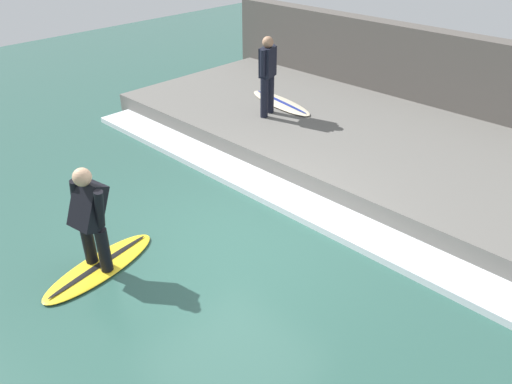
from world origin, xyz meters
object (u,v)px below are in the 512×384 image
surfboard_riding (100,267)px  surfer_waiting_near (268,72)px  surfer_riding (90,214)px  surfboard_waiting_near (281,103)px

surfboard_riding → surfer_waiting_near: size_ratio=1.14×
surfer_riding → surfer_waiting_near: bearing=16.9°
surfer_riding → surfboard_waiting_near: bearing=17.0°
surfer_riding → surfboard_waiting_near: surfer_riding is taller
surfboard_riding → surfboard_waiting_near: 5.98m
surfboard_riding → surfboard_waiting_near: bearing=17.0°
surfer_riding → surfer_waiting_near: surfer_waiting_near is taller
surfer_waiting_near → surfboard_waiting_near: 1.15m
surfer_waiting_near → surfer_riding: bearing=-163.1°
surfer_waiting_near → surfboard_waiting_near: surfer_waiting_near is taller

